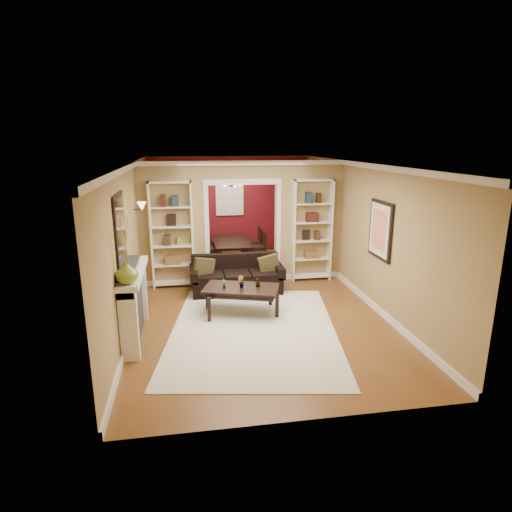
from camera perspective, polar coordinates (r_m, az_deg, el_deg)
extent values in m
plane|color=brown|center=(8.76, -0.68, -5.66)|extent=(8.00, 8.00, 0.00)
plane|color=white|center=(8.20, -0.74, 12.28)|extent=(8.00, 8.00, 0.00)
plane|color=tan|center=(12.29, -3.55, 6.85)|extent=(8.00, 0.00, 8.00)
plane|color=tan|center=(4.62, 6.87, -7.27)|extent=(8.00, 0.00, 8.00)
plane|color=tan|center=(8.35, -16.18, 2.37)|extent=(0.00, 8.00, 8.00)
plane|color=tan|center=(8.99, 13.65, 3.41)|extent=(0.00, 8.00, 8.00)
cube|color=tan|center=(9.54, -1.80, 4.49)|extent=(4.50, 0.15, 2.70)
cube|color=maroon|center=(12.26, -3.54, 6.69)|extent=(4.44, 0.04, 2.64)
cube|color=#8CA5CC|center=(12.19, -3.53, 7.73)|extent=(0.78, 0.03, 0.98)
cube|color=silver|center=(7.36, -0.32, -9.77)|extent=(3.33, 4.24, 0.01)
cube|color=black|center=(9.02, -2.59, -2.48)|extent=(1.95, 0.84, 0.76)
cube|color=brown|center=(8.89, -7.02, -1.44)|extent=(0.45, 0.28, 0.43)
cube|color=brown|center=(9.05, 1.76, -1.05)|extent=(0.44, 0.16, 0.43)
cube|color=black|center=(7.94, -1.98, -5.93)|extent=(1.50, 1.10, 0.51)
imported|color=#336626|center=(7.80, -4.29, -3.70)|extent=(0.11, 0.10, 0.17)
imported|color=#336626|center=(7.82, -2.01, -3.45)|extent=(0.15, 0.15, 0.21)
imported|color=#336626|center=(7.87, 0.26, -3.48)|extent=(0.14, 0.14, 0.17)
cube|color=white|center=(9.34, -11.13, 2.73)|extent=(0.90, 0.30, 2.30)
cube|color=white|center=(9.74, 7.43, 3.39)|extent=(0.90, 0.30, 2.30)
cube|color=white|center=(7.11, -15.77, -6.27)|extent=(0.32, 1.70, 1.16)
imported|color=olive|center=(6.25, -16.87, -2.08)|extent=(0.40, 0.40, 0.33)
cube|color=silver|center=(6.80, -17.67, 3.34)|extent=(0.03, 0.95, 1.10)
cube|color=#FFE0A5|center=(8.79, -15.36, 6.23)|extent=(0.18, 0.18, 0.22)
cube|color=black|center=(8.04, 16.21, 3.36)|extent=(0.04, 0.85, 1.05)
imported|color=black|center=(11.29, -3.17, 0.64)|extent=(1.66, 0.93, 0.58)
cube|color=black|center=(10.92, -5.88, 0.94)|extent=(0.56, 0.56, 0.90)
cube|color=black|center=(11.04, -0.17, 1.18)|extent=(0.59, 0.59, 0.90)
cube|color=black|center=(11.51, -6.07, 1.59)|extent=(0.57, 0.57, 0.87)
cube|color=black|center=(11.62, -0.64, 1.84)|extent=(0.56, 0.56, 0.89)
cube|color=#3C2B1B|center=(10.92, -2.89, 9.37)|extent=(0.50, 0.50, 0.30)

